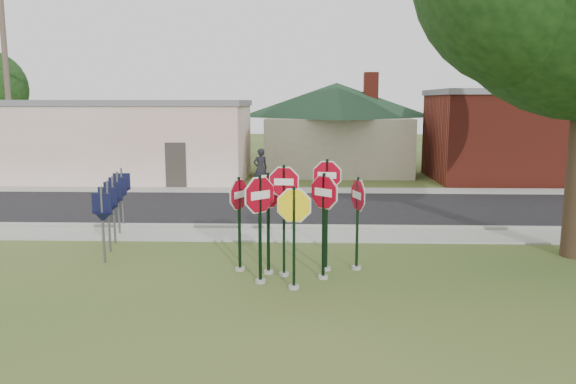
{
  "coord_description": "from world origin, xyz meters",
  "views": [
    {
      "loc": [
        0.23,
        -11.47,
        4.16
      ],
      "look_at": [
        -0.2,
        2.0,
        1.96
      ],
      "focal_mm": 35.0,
      "sensor_mm": 36.0,
      "label": 1
    }
  ],
  "objects_px": {
    "stop_sign_center": "(284,205)",
    "stop_sign_left": "(260,212)",
    "utility_pole_near": "(7,84)",
    "stop_sign_yellow": "(294,224)",
    "pedestrian": "(260,169)"
  },
  "relations": [
    {
      "from": "utility_pole_near",
      "to": "stop_sign_yellow",
      "type": "bearing_deg",
      "value": -46.31
    },
    {
      "from": "stop_sign_left",
      "to": "utility_pole_near",
      "type": "height_order",
      "value": "utility_pole_near"
    },
    {
      "from": "stop_sign_center",
      "to": "utility_pole_near",
      "type": "height_order",
      "value": "utility_pole_near"
    },
    {
      "from": "pedestrian",
      "to": "stop_sign_left",
      "type": "bearing_deg",
      "value": 70.62
    },
    {
      "from": "stop_sign_center",
      "to": "pedestrian",
      "type": "relative_size",
      "value": 1.46
    },
    {
      "from": "stop_sign_left",
      "to": "pedestrian",
      "type": "xyz_separation_m",
      "value": [
        -1.09,
        13.59,
        -0.65
      ]
    },
    {
      "from": "stop_sign_center",
      "to": "stop_sign_left",
      "type": "height_order",
      "value": "stop_sign_center"
    },
    {
      "from": "utility_pole_near",
      "to": "pedestrian",
      "type": "height_order",
      "value": "utility_pole_near"
    },
    {
      "from": "utility_pole_near",
      "to": "pedestrian",
      "type": "xyz_separation_m",
      "value": [
        12.1,
        -0.65,
        -3.95
      ]
    },
    {
      "from": "stop_sign_left",
      "to": "stop_sign_yellow",
      "type": "bearing_deg",
      "value": -26.51
    },
    {
      "from": "stop_sign_center",
      "to": "utility_pole_near",
      "type": "bearing_deg",
      "value": 135.06
    },
    {
      "from": "stop_sign_center",
      "to": "stop_sign_left",
      "type": "bearing_deg",
      "value": -133.63
    },
    {
      "from": "stop_sign_center",
      "to": "stop_sign_yellow",
      "type": "height_order",
      "value": "stop_sign_center"
    },
    {
      "from": "stop_sign_center",
      "to": "stop_sign_left",
      "type": "distance_m",
      "value": 0.76
    },
    {
      "from": "stop_sign_center",
      "to": "stop_sign_left",
      "type": "relative_size",
      "value": 1.05
    }
  ]
}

